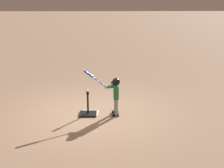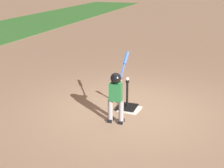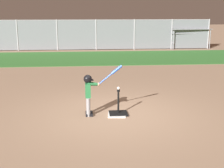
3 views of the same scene
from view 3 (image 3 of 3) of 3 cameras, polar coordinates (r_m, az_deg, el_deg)
ground_plane at (r=7.94m, az=0.53°, el=-5.67°), size 90.00×90.00×0.00m
grass_outfield_strip at (r=17.18m, az=-2.46°, el=4.84°), size 56.00×5.06×0.02m
backstop_fence at (r=20.43m, az=-2.91°, el=9.11°), size 15.07×0.08×1.96m
home_plate at (r=7.92m, az=0.87°, el=-5.65°), size 0.48×0.48×0.02m
batting_tee at (r=7.97m, az=1.16°, el=-4.99°), size 0.46×0.42×0.65m
batter_child at (r=7.78m, az=-4.11°, el=-1.01°), size 0.97×0.33×1.27m
baseball at (r=7.80m, az=1.18°, el=-0.78°), size 0.07×0.07×0.07m
bleachers_right_center at (r=23.33m, az=-19.50°, el=7.58°), size 2.93×1.95×1.00m
bleachers_far_right at (r=21.99m, az=-1.42°, el=8.49°), size 3.63×2.67×1.36m
bleachers_left_center at (r=22.49m, az=13.38°, el=8.24°), size 2.87×2.57×1.35m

